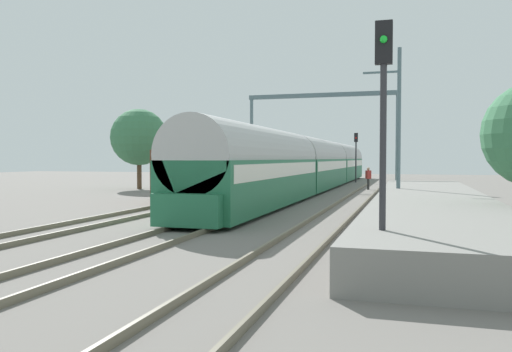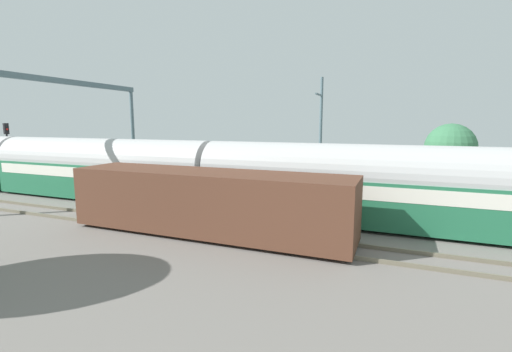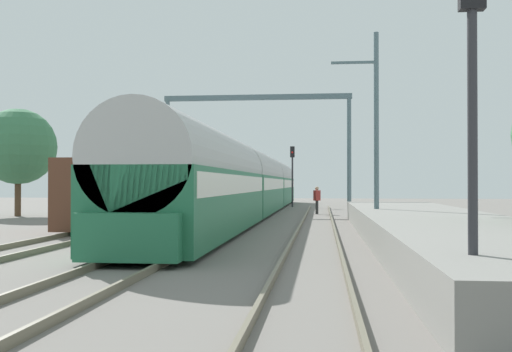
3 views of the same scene
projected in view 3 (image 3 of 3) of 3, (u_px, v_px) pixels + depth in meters
ground at (182, 245)px, 18.94m from camera, size 120.00×120.00×0.00m
track_far_west at (55, 241)px, 19.39m from camera, size 1.52×60.00×0.16m
track_west at (182, 243)px, 18.94m from camera, size 1.52×60.00×0.16m
track_east at (314, 244)px, 18.50m from camera, size 1.52×60.00×0.16m
platform at (431, 228)px, 20.08m from camera, size 4.40×28.00×0.90m
passenger_train at (252, 183)px, 38.12m from camera, size 2.93×49.20×3.82m
freight_car at (139, 193)px, 28.30m from camera, size 2.80×13.00×2.70m
person_crossing at (317, 198)px, 38.02m from camera, size 0.45×0.45×1.73m
railway_signal_near at (472, 81)px, 8.74m from camera, size 0.36×0.30×5.31m
railway_signal_far at (292, 168)px, 49.86m from camera, size 0.36×0.30×4.95m
catenary_gantry at (257, 128)px, 40.74m from camera, size 12.62×0.28×7.86m
catenary_pole_east_mid at (375, 128)px, 24.44m from camera, size 1.90×0.20×8.00m
tree_west_background at (18, 147)px, 35.71m from camera, size 4.44×4.44×6.31m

